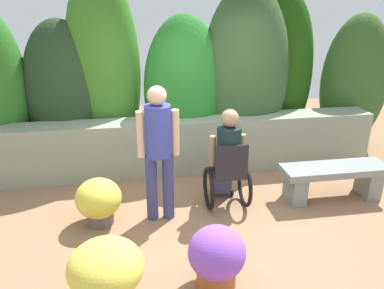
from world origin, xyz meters
name	(u,v)px	position (x,y,z in m)	size (l,w,h in m)	color
ground_plane	(208,224)	(0.00, 0.00, 0.00)	(10.73, 10.73, 0.00)	#946C4C
stone_retaining_wall	(189,145)	(0.00, 1.52, 0.43)	(5.79, 0.46, 0.86)	gray
hedge_backdrop	(177,82)	(-0.10, 2.08, 1.30)	(7.24, 1.13, 3.02)	#2C7022
stone_bench	(334,177)	(1.80, 0.36, 0.31)	(1.43, 0.43, 0.48)	gray
person_in_wheelchair	(227,162)	(0.33, 0.42, 0.62)	(0.53, 0.66, 1.33)	black
person_standing_companion	(159,146)	(-0.55, 0.24, 0.96)	(0.49, 0.30, 1.68)	navy
flower_pot_purple_near	(99,201)	(-1.29, 0.24, 0.31)	(0.55, 0.55, 0.58)	#5B5459
flower_pot_terracotta_by_wall	(106,272)	(-1.12, -1.15, 0.39)	(0.66, 0.66, 0.68)	#A45131
flower_pot_red_accent	(217,257)	(-0.13, -1.02, 0.33)	(0.54, 0.54, 0.63)	#A1542C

